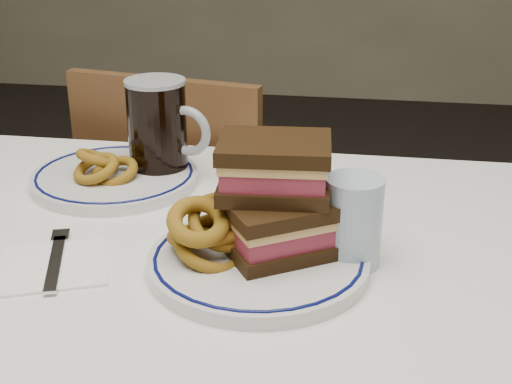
# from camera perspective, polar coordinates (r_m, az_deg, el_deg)

# --- Properties ---
(dining_table) EXTENTS (1.27, 0.87, 0.75)m
(dining_table) POSITION_cam_1_polar(r_m,az_deg,el_deg) (0.98, -10.99, -10.57)
(dining_table) COLOR white
(dining_table) RESTS_ON floor
(chair_far) EXTENTS (0.46, 0.46, 0.86)m
(chair_far) POSITION_cam_1_polar(r_m,az_deg,el_deg) (1.58, -5.12, -3.81)
(chair_far) COLOR #4C3218
(chair_far) RESTS_ON floor
(main_plate) EXTENTS (0.27, 0.27, 0.02)m
(main_plate) POSITION_cam_1_polar(r_m,az_deg,el_deg) (0.87, 0.19, -5.56)
(main_plate) COLOR silver
(main_plate) RESTS_ON dining_table
(reuben_sandwich) EXTENTS (0.17, 0.16, 0.14)m
(reuben_sandwich) POSITION_cam_1_polar(r_m,az_deg,el_deg) (0.86, 1.75, -0.35)
(reuben_sandwich) COLOR black
(reuben_sandwich) RESTS_ON main_plate
(onion_rings_main) EXTENTS (0.12, 0.11, 0.10)m
(onion_rings_main) POSITION_cam_1_polar(r_m,az_deg,el_deg) (0.87, -3.69, -3.19)
(onion_rings_main) COLOR brown
(onion_rings_main) RESTS_ON main_plate
(ketchup_ramekin) EXTENTS (0.06, 0.06, 0.03)m
(ketchup_ramekin) POSITION_cam_1_polar(r_m,az_deg,el_deg) (0.95, 0.72, -1.32)
(ketchup_ramekin) COLOR silver
(ketchup_ramekin) RESTS_ON main_plate
(beer_mug) EXTENTS (0.14, 0.10, 0.16)m
(beer_mug) POSITION_cam_1_polar(r_m,az_deg,el_deg) (1.14, -7.76, 5.08)
(beer_mug) COLOR black
(beer_mug) RESTS_ON dining_table
(water_glass) EXTENTS (0.07, 0.07, 0.11)m
(water_glass) POSITION_cam_1_polar(r_m,az_deg,el_deg) (0.88, 7.76, -2.37)
(water_glass) COLOR #ABC5DC
(water_glass) RESTS_ON dining_table
(far_plate) EXTENTS (0.26, 0.26, 0.02)m
(far_plate) POSITION_cam_1_polar(r_m,az_deg,el_deg) (1.15, -11.21, 1.19)
(far_plate) COLOR silver
(far_plate) RESTS_ON dining_table
(onion_rings_far) EXTENTS (0.11, 0.09, 0.07)m
(onion_rings_far) POSITION_cam_1_polar(r_m,az_deg,el_deg) (1.13, -12.12, 1.98)
(onion_rings_far) COLOR brown
(onion_rings_far) RESTS_ON far_plate
(napkin_fork) EXTENTS (0.16, 0.17, 0.01)m
(napkin_fork) POSITION_cam_1_polar(r_m,az_deg,el_deg) (0.92, -15.73, -5.58)
(napkin_fork) COLOR white
(napkin_fork) RESTS_ON dining_table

